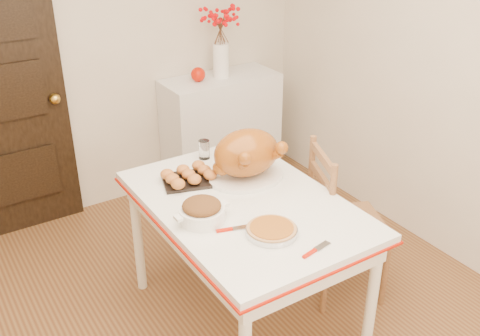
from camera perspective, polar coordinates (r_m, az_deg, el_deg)
wall_back at (r=4.37m, az=-14.55°, el=11.19°), size 3.50×0.00×2.50m
wall_right at (r=3.82m, az=22.89°, el=7.63°), size 0.00×4.00×2.50m
door_back at (r=4.26m, az=-22.98°, el=6.33°), size 0.85×0.06×2.06m
sideboard at (r=4.80m, az=-1.93°, el=3.76°), size 0.97×0.43×0.97m
kitchen_table at (r=3.28m, az=0.48°, el=-9.74°), size 0.96×1.41×0.84m
chair_oak at (r=3.54m, az=11.00°, el=-5.42°), size 0.59×0.59×1.03m
berry_vase at (r=4.55m, az=-1.99°, el=12.75°), size 0.30×0.30×0.58m
apple at (r=4.52m, az=-4.31°, el=9.52°), size 0.12×0.12×0.12m
turkey_platter at (r=3.21m, az=0.66°, el=1.30°), size 0.50×0.41×0.29m
pumpkin_pie at (r=2.76m, az=3.26°, el=-6.28°), size 0.32×0.32×0.05m
stuffing_dish at (r=2.85m, az=-3.93°, el=-4.40°), size 0.37×0.33×0.12m
rolls_tray at (r=3.23m, az=-5.27°, el=-0.81°), size 0.35×0.31×0.08m
pie_server at (r=2.68m, az=7.80°, el=-8.25°), size 0.19×0.09×0.01m
carving_knife at (r=2.81m, az=-0.14°, el=-6.13°), size 0.24×0.12×0.01m
drinking_glass at (r=3.49m, az=-3.69°, el=1.90°), size 0.07×0.07×0.12m
shaker_pair at (r=3.57m, az=0.11°, el=2.38°), size 0.10×0.04×0.10m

